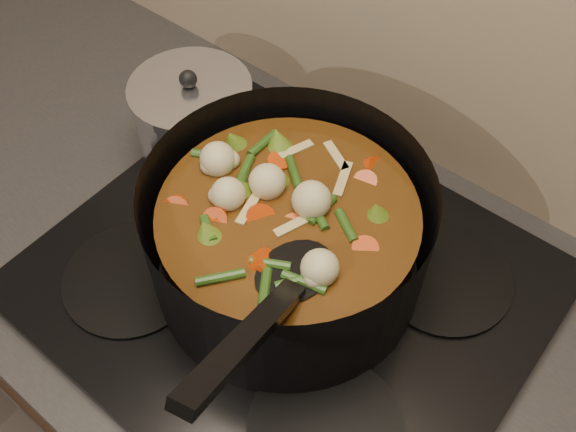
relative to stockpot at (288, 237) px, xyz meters
The scene contains 4 objects.
counter 0.55m from the stockpot, 54.69° to the right, with size 2.64×0.64×0.91m.
stovetop 0.09m from the stockpot, 54.69° to the right, with size 0.62×0.54×0.03m.
stockpot is the anchor object (origin of this frame).
saucepan 0.27m from the stockpot, 159.63° to the left, with size 0.18×0.18×0.15m.
Camera 1 is at (0.28, 1.58, 1.65)m, focal length 40.00 mm.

